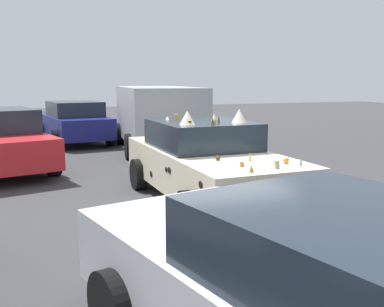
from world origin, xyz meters
TOP-DOWN VIEW (x-y plane):
  - ground_plane at (0.00, 0.00)m, footprint 60.00×60.00m
  - art_car_decorated at (0.05, 0.00)m, footprint 4.46×2.10m
  - parked_van_near_right at (6.19, -0.90)m, footprint 5.27×2.74m
  - parked_sedan_behind_left at (8.67, 1.36)m, footprint 4.18×2.38m

SIDE VIEW (x-z plane):
  - ground_plane at x=0.00m, z-range 0.00..0.00m
  - art_car_decorated at x=0.05m, z-range -0.12..1.55m
  - parked_sedan_behind_left at x=8.67m, z-range 0.01..1.46m
  - parked_van_near_right at x=6.19m, z-range 0.13..2.10m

